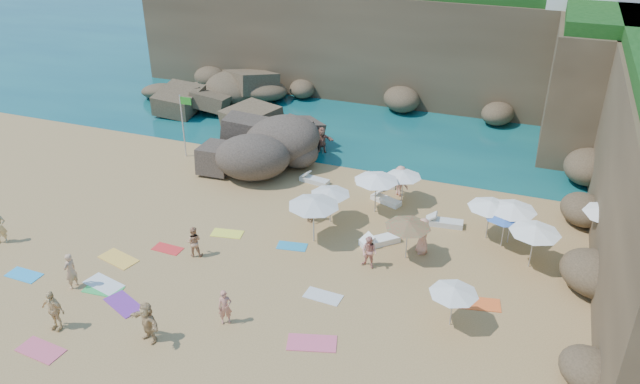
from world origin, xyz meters
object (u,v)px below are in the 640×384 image
(person_stand_5, at_px, (322,140))
(person_stand_2, at_px, (400,181))
(rock_outcrop, at_px, (246,157))
(parasol_1, at_px, (403,174))
(parasol_2, at_px, (513,207))
(parasol_0, at_px, (376,178))
(lounger_0, at_px, (315,180))
(flag_pole, at_px, (184,118))
(person_stand_6, at_px, (70,271))
(person_stand_3, at_px, (310,208))
(person_stand_1, at_px, (194,242))
(person_stand_4, at_px, (423,236))

(person_stand_5, bearing_deg, person_stand_2, -48.10)
(rock_outcrop, height_order, parasol_1, parasol_1)
(rock_outcrop, bearing_deg, parasol_2, -15.13)
(parasol_0, height_order, lounger_0, parasol_0)
(parasol_2, relative_size, person_stand_5, 1.37)
(flag_pole, height_order, lounger_0, flag_pole)
(person_stand_6, bearing_deg, flag_pole, -165.81)
(parasol_0, relative_size, parasol_2, 1.02)
(flag_pole, height_order, parasol_2, flag_pole)
(parasol_0, bearing_deg, person_stand_6, -134.26)
(parasol_1, bearing_deg, person_stand_2, 112.23)
(person_stand_2, distance_m, person_stand_3, 5.75)
(rock_outcrop, bearing_deg, parasol_0, -21.77)
(lounger_0, xyz_separation_m, person_stand_1, (-2.71, -9.02, 0.64))
(parasol_2, relative_size, lounger_0, 1.32)
(person_stand_5, height_order, person_stand_6, person_stand_6)
(rock_outcrop, distance_m, person_stand_5, 4.95)
(parasol_2, distance_m, person_stand_2, 6.93)
(person_stand_2, distance_m, person_stand_6, 17.55)
(rock_outcrop, xyz_separation_m, parasol_2, (16.47, -4.45, 2.00))
(parasol_0, bearing_deg, person_stand_4, -43.19)
(flag_pole, bearing_deg, rock_outcrop, 17.94)
(person_stand_1, distance_m, person_stand_2, 12.04)
(flag_pole, relative_size, person_stand_4, 2.20)
(lounger_0, bearing_deg, person_stand_1, -97.32)
(flag_pole, relative_size, person_stand_5, 2.42)
(person_stand_3, xyz_separation_m, person_stand_6, (-7.77, -8.89, 0.10))
(rock_outcrop, height_order, parasol_2, parasol_2)
(lounger_0, height_order, person_stand_6, person_stand_6)
(rock_outcrop, bearing_deg, flag_pole, -162.06)
(parasol_1, distance_m, person_stand_4, 5.00)
(rock_outcrop, relative_size, parasol_2, 3.35)
(parasol_1, xyz_separation_m, person_stand_1, (-8.03, -8.48, -0.95))
(person_stand_1, bearing_deg, person_stand_5, -118.70)
(rock_outcrop, relative_size, person_stand_1, 4.99)
(rock_outcrop, xyz_separation_m, person_stand_1, (2.58, -10.75, 0.78))
(flag_pole, distance_m, parasol_0, 13.30)
(parasol_1, xyz_separation_m, parasol_2, (5.86, -2.18, 0.28))
(parasol_2, height_order, person_stand_3, parasol_2)
(flag_pole, bearing_deg, lounger_0, -3.86)
(lounger_0, distance_m, person_stand_6, 14.59)
(person_stand_1, xyz_separation_m, person_stand_6, (-3.78, -4.03, 0.09))
(person_stand_3, bearing_deg, person_stand_5, 22.02)
(parasol_1, xyz_separation_m, person_stand_5, (-6.39, 4.72, -0.88))
(person_stand_4, xyz_separation_m, person_stand_6, (-13.86, -8.02, -0.06))
(person_stand_5, bearing_deg, person_stand_1, -112.09)
(parasol_0, bearing_deg, person_stand_2, 70.90)
(person_stand_1, relative_size, person_stand_4, 0.84)
(person_stand_4, bearing_deg, parasol_0, -160.45)
(parasol_1, height_order, parasol_2, parasol_2)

